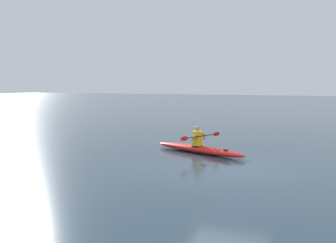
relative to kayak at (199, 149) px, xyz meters
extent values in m
plane|color=#283D4C|center=(-1.89, 2.76, -0.14)|extent=(160.00, 160.00, 0.00)
ellipsoid|color=red|center=(0.00, 0.00, 0.00)|extent=(4.32, 2.19, 0.29)
torus|color=black|center=(0.04, -0.02, 0.12)|extent=(0.73, 0.73, 0.04)
cylinder|color=black|center=(-1.23, 0.48, 0.13)|extent=(0.18, 0.18, 0.02)
cylinder|color=yellow|center=(0.07, -0.03, 0.42)|extent=(0.40, 0.40, 0.56)
sphere|color=tan|center=(0.07, -0.03, 0.81)|extent=(0.21, 0.21, 0.21)
cylinder|color=black|center=(-0.12, 0.05, 0.53)|extent=(0.74, 1.80, 0.03)
ellipsoid|color=red|center=(-0.47, -0.85, 0.53)|extent=(0.18, 0.39, 0.17)
ellipsoid|color=red|center=(0.23, 0.94, 0.53)|extent=(0.18, 0.39, 0.17)
cylinder|color=tan|center=(-0.12, -0.28, 0.50)|extent=(0.16, 0.32, 0.34)
cylinder|color=tan|center=(0.10, 0.28, 0.50)|extent=(0.26, 0.24, 0.34)
camera|label=1|loc=(-5.13, 14.57, 2.57)|focal=42.49mm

